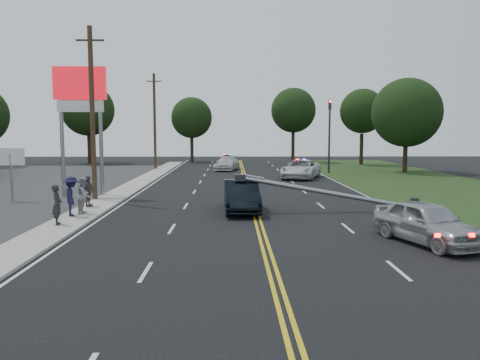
{
  "coord_description": "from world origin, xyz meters",
  "views": [
    {
      "loc": [
        -1.2,
        -15.28,
        4.08
      ],
      "look_at": [
        -0.78,
        7.41,
        1.7
      ],
      "focal_mm": 35.0,
      "sensor_mm": 36.0,
      "label": 1
    }
  ],
  "objects_px": {
    "emergency_a": "(301,169)",
    "pylon_sign": "(80,100)",
    "small_sign": "(11,161)",
    "crashed_sedan": "(241,196)",
    "utility_pole_mid": "(92,114)",
    "bystander_b": "(84,195)",
    "fallen_streetlight": "(338,194)",
    "utility_pole_far": "(155,121)",
    "bystander_c": "(72,196)",
    "bystander_d": "(88,191)",
    "traffic_signal": "(329,130)",
    "bystander_a": "(57,205)",
    "waiting_sedan": "(427,222)",
    "emergency_b": "(227,163)"
  },
  "relations": [
    {
      "from": "utility_pole_mid",
      "to": "bystander_a",
      "type": "relative_size",
      "value": 5.85
    },
    {
      "from": "fallen_streetlight",
      "to": "waiting_sedan",
      "type": "xyz_separation_m",
      "value": [
        1.72,
        -6.7,
        -0.14
      ]
    },
    {
      "from": "emergency_a",
      "to": "bystander_b",
      "type": "distance_m",
      "value": 22.07
    },
    {
      "from": "emergency_b",
      "to": "bystander_c",
      "type": "relative_size",
      "value": 2.66
    },
    {
      "from": "emergency_b",
      "to": "bystander_a",
      "type": "xyz_separation_m",
      "value": [
        -6.94,
        -28.98,
        0.26
      ]
    },
    {
      "from": "waiting_sedan",
      "to": "bystander_a",
      "type": "relative_size",
      "value": 2.67
    },
    {
      "from": "emergency_b",
      "to": "bystander_a",
      "type": "bearing_deg",
      "value": -92.03
    },
    {
      "from": "pylon_sign",
      "to": "utility_pole_mid",
      "type": "distance_m",
      "value": 2.55
    },
    {
      "from": "traffic_signal",
      "to": "waiting_sedan",
      "type": "xyz_separation_m",
      "value": [
        -2.39,
        -28.69,
        -3.43
      ]
    },
    {
      "from": "crashed_sedan",
      "to": "bystander_a",
      "type": "bearing_deg",
      "value": -156.55
    },
    {
      "from": "bystander_d",
      "to": "waiting_sedan",
      "type": "bearing_deg",
      "value": -104.73
    },
    {
      "from": "waiting_sedan",
      "to": "bystander_c",
      "type": "height_order",
      "value": "bystander_c"
    },
    {
      "from": "pylon_sign",
      "to": "bystander_a",
      "type": "height_order",
      "value": "pylon_sign"
    },
    {
      "from": "utility_pole_far",
      "to": "bystander_b",
      "type": "height_order",
      "value": "utility_pole_far"
    },
    {
      "from": "bystander_c",
      "to": "traffic_signal",
      "type": "bearing_deg",
      "value": -56.23
    },
    {
      "from": "pylon_sign",
      "to": "bystander_a",
      "type": "distance_m",
      "value": 10.95
    },
    {
      "from": "bystander_c",
      "to": "pylon_sign",
      "type": "bearing_deg",
      "value": -6.75
    },
    {
      "from": "fallen_streetlight",
      "to": "waiting_sedan",
      "type": "height_order",
      "value": "fallen_streetlight"
    },
    {
      "from": "small_sign",
      "to": "emergency_a",
      "type": "distance_m",
      "value": 22.88
    },
    {
      "from": "pylon_sign",
      "to": "traffic_signal",
      "type": "distance_m",
      "value": 24.75
    },
    {
      "from": "traffic_signal",
      "to": "waiting_sedan",
      "type": "relative_size",
      "value": 1.54
    },
    {
      "from": "fallen_streetlight",
      "to": "waiting_sedan",
      "type": "distance_m",
      "value": 6.92
    },
    {
      "from": "fallen_streetlight",
      "to": "emergency_a",
      "type": "bearing_deg",
      "value": 87.86
    },
    {
      "from": "small_sign",
      "to": "crashed_sedan",
      "type": "bearing_deg",
      "value": -15.77
    },
    {
      "from": "pylon_sign",
      "to": "bystander_c",
      "type": "height_order",
      "value": "pylon_sign"
    },
    {
      "from": "small_sign",
      "to": "bystander_b",
      "type": "relative_size",
      "value": 1.77
    },
    {
      "from": "bystander_a",
      "to": "bystander_b",
      "type": "distance_m",
      "value": 2.75
    },
    {
      "from": "emergency_a",
      "to": "utility_pole_far",
      "type": "bearing_deg",
      "value": 166.53
    },
    {
      "from": "pylon_sign",
      "to": "utility_pole_mid",
      "type": "height_order",
      "value": "utility_pole_mid"
    },
    {
      "from": "fallen_streetlight",
      "to": "utility_pole_far",
      "type": "height_order",
      "value": "utility_pole_far"
    },
    {
      "from": "bystander_b",
      "to": "bystander_d",
      "type": "bearing_deg",
      "value": 14.36
    },
    {
      "from": "bystander_c",
      "to": "waiting_sedan",
      "type": "bearing_deg",
      "value": -129.94
    },
    {
      "from": "small_sign",
      "to": "bystander_c",
      "type": "distance_m",
      "value": 7.8
    },
    {
      "from": "utility_pole_far",
      "to": "emergency_b",
      "type": "relative_size",
      "value": 2.02
    },
    {
      "from": "small_sign",
      "to": "fallen_streetlight",
      "type": "height_order",
      "value": "small_sign"
    },
    {
      "from": "utility_pole_far",
      "to": "crashed_sedan",
      "type": "height_order",
      "value": "utility_pole_far"
    },
    {
      "from": "small_sign",
      "to": "bystander_d",
      "type": "xyz_separation_m",
      "value": [
        5.27,
        -2.83,
        -1.39
      ]
    },
    {
      "from": "pylon_sign",
      "to": "bystander_b",
      "type": "bearing_deg",
      "value": -72.18
    },
    {
      "from": "utility_pole_far",
      "to": "crashed_sedan",
      "type": "bearing_deg",
      "value": -71.73
    },
    {
      "from": "small_sign",
      "to": "waiting_sedan",
      "type": "distance_m",
      "value": 22.66
    },
    {
      "from": "utility_pole_mid",
      "to": "bystander_b",
      "type": "relative_size",
      "value": 5.7
    },
    {
      "from": "emergency_b",
      "to": "bystander_b",
      "type": "bearing_deg",
      "value": -92.79
    },
    {
      "from": "crashed_sedan",
      "to": "bystander_c",
      "type": "relative_size",
      "value": 2.59
    },
    {
      "from": "utility_pole_mid",
      "to": "bystander_c",
      "type": "xyz_separation_m",
      "value": [
        0.54,
        -5.54,
        -4.03
      ]
    },
    {
      "from": "utility_pole_far",
      "to": "bystander_b",
      "type": "xyz_separation_m",
      "value": [
        0.89,
        -26.81,
        -4.09
      ]
    },
    {
      "from": "fallen_streetlight",
      "to": "bystander_b",
      "type": "xyz_separation_m",
      "value": [
        -12.5,
        -0.81,
        0.08
      ]
    },
    {
      "from": "crashed_sedan",
      "to": "bystander_b",
      "type": "xyz_separation_m",
      "value": [
        -7.62,
        -1.05,
        0.2
      ]
    },
    {
      "from": "emergency_a",
      "to": "pylon_sign",
      "type": "bearing_deg",
      "value": -125.05
    },
    {
      "from": "utility_pole_far",
      "to": "bystander_a",
      "type": "distance_m",
      "value": 29.83
    },
    {
      "from": "crashed_sedan",
      "to": "bystander_a",
      "type": "distance_m",
      "value": 8.76
    }
  ]
}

